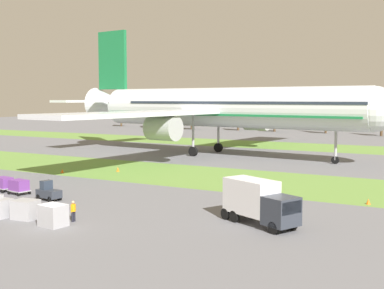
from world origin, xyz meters
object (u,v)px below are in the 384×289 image
Objects in this scene: ground_crew_marshaller at (73,210)px; taxiway_marker_1 at (62,171)px; uld_container_2 at (26,209)px; cargo_dolly_lead at (19,186)px; cargo_dolly_second at (3,183)px; catering_truck at (259,201)px; taxiway_marker_0 at (368,202)px; uld_container_3 at (53,215)px; taxiway_marker_2 at (118,169)px; airliner at (218,107)px; baggage_tug at (48,192)px.

taxiway_marker_1 is at bearing -134.61° from ground_crew_marshaller.
cargo_dolly_lead is at bearing 141.13° from uld_container_2.
uld_container_2 reaches higher than cargo_dolly_second.
ground_crew_marshaller is 28.13m from taxiway_marker_1.
catering_truck reaches higher than taxiway_marker_0.
uld_container_3 is (3.76, -0.61, 0.07)m from uld_container_2.
taxiway_marker_0 is (24.16, 20.19, -0.54)m from uld_container_2.
catering_truck is 10.96× the size of taxiway_marker_2.
uld_container_2 is at bearing 170.85° from uld_container_3.
uld_container_2 is (11.91, -7.68, -0.11)m from cargo_dolly_second.
uld_container_3 reaches higher than taxiway_marker_2.
airliner is 31.91× the size of cargo_dolly_lead.
taxiway_marker_2 is at bearing 117.93° from uld_container_3.
uld_container_2 is at bearing -52.55° from taxiway_marker_1.
cargo_dolly_lead is (-4.98, 0.69, 0.10)m from baggage_tug.
airliner is 32.44m from taxiway_marker_1.
ground_crew_marshaller is 3.22× the size of taxiway_marker_1.
taxiway_marker_1 is 0.81× the size of taxiway_marker_2.
uld_container_3 reaches higher than cargo_dolly_second.
cargo_dolly_lead is at bearing -158.76° from taxiway_marker_0.
airliner is 51.56m from ground_crew_marshaller.
cargo_dolly_second is (-4.72, -43.29, -7.70)m from airliner.
cargo_dolly_second is 29.80m from catering_truck.
catering_truck reaches higher than taxiway_marker_1.
airliner is at bearing -125.12° from catering_truck.
cargo_dolly_second is 4.43× the size of taxiway_marker_0.
taxiway_marker_2 is (-2.93, -25.39, -8.29)m from airliner.
catering_truck is at bearing -116.81° from taxiway_marker_0.
cargo_dolly_second is 17.31m from ground_crew_marshaller.
uld_container_3 is 29.20m from taxiway_marker_1.
baggage_tug is 1.38× the size of uld_container_3.
catering_truck reaches higher than cargo_dolly_lead.
cargo_dolly_lead is 15.04m from uld_container_3.
taxiway_marker_2 is (-34.28, 5.39, 0.06)m from taxiway_marker_0.
uld_container_2 is (4.06, -6.60, -0.01)m from baggage_tug.
taxiway_marker_1 is at bearing -145.01° from cargo_dolly_lead.
airliner is 27.63× the size of baggage_tug.
cargo_dolly_second is (-7.85, 1.09, 0.10)m from baggage_tug.
catering_truck is (25.06, -43.22, -6.66)m from airliner.
cargo_dolly_lead is 4.43× the size of taxiway_marker_0.
taxiway_marker_1 is at bearing -154.91° from cargo_dolly_second.
uld_container_2 is (7.19, -50.97, -7.81)m from airliner.
catering_truck is at bearing 30.62° from uld_container_3.
airliner is at bearing 73.68° from taxiway_marker_1.
ground_crew_marshaller reaches higher than cargo_dolly_second.
baggage_tug is 1.38× the size of uld_container_2.
airliner is 140.83× the size of taxiway_marker_1.
ground_crew_marshaller is 2.62× the size of taxiway_marker_2.
cargo_dolly_lead and cargo_dolly_second have the same top height.
airliner reaches higher than uld_container_3.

